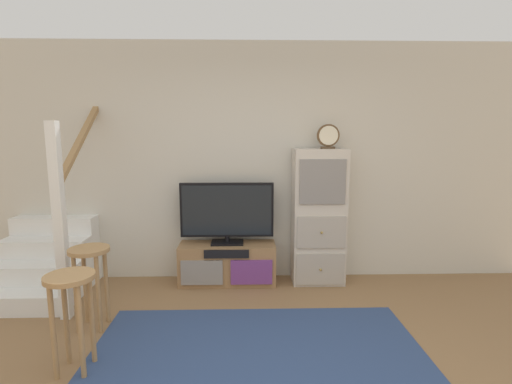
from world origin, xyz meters
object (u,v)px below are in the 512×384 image
Objects in this scene: media_console at (227,264)px; desk_clock at (328,136)px; bar_stool_near at (71,300)px; bar_stool_far at (90,269)px; television at (227,212)px; side_cabinet at (319,217)px.

media_console is 4.07× the size of desk_clock.
desk_clock is 2.88m from bar_stool_near.
desk_clock reaches higher than bar_stool_near.
bar_stool_far is (-2.24, -0.97, -1.12)m from desk_clock.
desk_clock reaches higher than television.
desk_clock is at bearing -10.87° from side_cabinet.
side_cabinet is at bearing 24.58° from bar_stool_far.
bar_stool_far is (-2.16, -0.99, -0.22)m from side_cabinet.
bar_stool_near is (-1.01, -1.60, 0.31)m from media_console.
media_console is at bearing 57.66° from bar_stool_near.
television is 1.54m from bar_stool_far.
television reaches higher than bar_stool_near.
desk_clock is (1.11, -0.03, 0.83)m from television.
bar_stool_near and bar_stool_far have the same top height.
bar_stool_near is (-2.04, -1.61, -0.22)m from side_cabinet.
media_console is at bearing 40.85° from bar_stool_far.
side_cabinet is 2.61m from bar_stool_near.
television is 1.39m from desk_clock.
media_console is 1.04× the size of television.
bar_stool_near is at bearing -143.04° from desk_clock.
desk_clock is at bearing -0.25° from media_console.
desk_clock is at bearing 36.96° from bar_stool_near.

